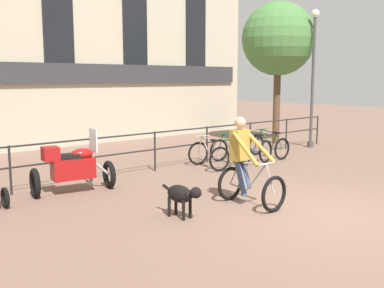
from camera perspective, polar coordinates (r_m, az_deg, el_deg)
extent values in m
plane|color=#7A5B4C|center=(8.47, 16.98, -8.69)|extent=(60.00, 60.00, 0.00)
cylinder|color=#232326|center=(10.12, -22.09, -3.12)|extent=(0.05, 0.05, 1.05)
cylinder|color=#232326|center=(10.86, -12.71, -1.96)|extent=(0.05, 0.05, 1.05)
cylinder|color=#232326|center=(11.85, -4.73, -0.93)|extent=(0.05, 0.05, 1.05)
cylinder|color=#232326|center=(13.04, 1.91, -0.06)|extent=(0.05, 0.05, 1.05)
cylinder|color=#232326|center=(14.37, 7.38, 0.66)|extent=(0.05, 0.05, 1.05)
cylinder|color=#232326|center=(15.81, 11.89, 1.25)|extent=(0.05, 0.05, 1.05)
cylinder|color=#232326|center=(17.34, 15.62, 1.73)|extent=(0.05, 0.05, 1.05)
cylinder|color=#232326|center=(11.78, -4.76, 1.45)|extent=(15.00, 0.04, 0.04)
cylinder|color=#232326|center=(11.84, -4.73, -0.68)|extent=(15.00, 0.04, 0.04)
cube|color=#BCB299|center=(16.84, -17.13, 14.88)|extent=(18.00, 0.60, 8.90)
cube|color=#333338|center=(16.40, -16.33, 8.61)|extent=(17.10, 0.12, 0.70)
cube|color=black|center=(16.61, -16.72, 16.54)|extent=(1.10, 0.06, 4.98)
cube|color=black|center=(18.15, -7.27, 16.09)|extent=(1.10, 0.06, 4.98)
cube|color=black|center=(20.07, 0.48, 15.40)|extent=(1.10, 0.06, 4.98)
torus|color=black|center=(8.36, 10.37, -6.27)|extent=(0.68, 0.07, 0.68)
torus|color=black|center=(9.05, 4.87, -5.02)|extent=(0.68, 0.07, 0.68)
cylinder|color=#9E998E|center=(8.57, 8.15, -4.22)|extent=(0.04, 0.49, 0.60)
cylinder|color=#9E998E|center=(8.78, 6.50, -4.10)|extent=(0.04, 0.23, 0.52)
cylinder|color=#9E998E|center=(8.58, 7.68, -2.45)|extent=(0.04, 0.66, 0.10)
cylinder|color=#9E998E|center=(8.91, 5.90, -5.42)|extent=(0.03, 0.44, 0.08)
cylinder|color=#9E998E|center=(8.92, 5.45, -3.72)|extent=(0.03, 0.26, 0.47)
cylinder|color=#9E998E|center=(8.36, 9.88, -4.40)|extent=(0.03, 0.23, 0.54)
cylinder|color=#9E998E|center=(8.36, 9.40, -2.53)|extent=(0.48, 0.04, 0.03)
cube|color=black|center=(8.79, 6.05, -2.25)|extent=(0.12, 0.24, 0.05)
cube|color=#AD8933|center=(8.74, 6.09, -0.12)|extent=(0.36, 0.22, 0.60)
sphere|color=tan|center=(8.69, 6.13, 2.75)|extent=(0.22, 0.22, 0.22)
cylinder|color=#AD8933|center=(8.37, 6.78, -0.60)|extent=(0.14, 0.72, 0.60)
cylinder|color=#AD8933|center=(8.68, 8.63, -0.31)|extent=(0.15, 0.72, 0.60)
cylinder|color=#384766|center=(8.74, 6.19, -4.33)|extent=(0.14, 0.31, 0.69)
cylinder|color=#384766|center=(8.83, 6.81, -3.82)|extent=(0.14, 0.31, 0.58)
ellipsoid|color=black|center=(7.90, -1.59, -6.35)|extent=(0.33, 0.57, 0.31)
cylinder|color=black|center=(7.76, -0.42, -6.45)|extent=(0.19, 0.19, 0.18)
sphere|color=black|center=(7.64, 0.50, -6.21)|extent=(0.20, 0.20, 0.20)
cone|color=black|center=(7.58, 1.00, -6.43)|extent=(0.12, 0.13, 0.11)
cylinder|color=black|center=(8.10, -3.26, -5.53)|extent=(0.08, 0.19, 0.11)
cylinder|color=black|center=(7.80, -1.08, -8.41)|extent=(0.06, 0.06, 0.36)
cylinder|color=black|center=(7.92, -0.23, -8.15)|extent=(0.06, 0.06, 0.36)
cylinder|color=black|center=(8.02, -2.91, -7.93)|extent=(0.06, 0.06, 0.36)
cylinder|color=black|center=(8.14, -2.06, -7.69)|extent=(0.06, 0.06, 0.36)
torus|color=black|center=(10.17, -10.49, -3.82)|extent=(0.22, 0.63, 0.62)
torus|color=black|center=(9.74, -19.31, -4.70)|extent=(0.22, 0.63, 0.62)
cube|color=maroon|center=(9.88, -14.85, -3.02)|extent=(0.93, 0.54, 0.44)
ellipsoid|color=maroon|center=(9.88, -13.82, -1.21)|extent=(0.53, 0.40, 0.24)
cube|color=black|center=(9.80, -15.52, -1.53)|extent=(0.60, 0.39, 0.10)
cylinder|color=#B2B2B7|center=(10.07, -11.59, -2.90)|extent=(0.45, 0.13, 0.41)
cube|color=silver|center=(9.92, -12.42, 0.45)|extent=(0.10, 0.44, 0.50)
cube|color=maroon|center=(9.70, -17.53, -1.17)|extent=(0.38, 0.41, 0.28)
torus|color=black|center=(12.66, 0.79, -1.20)|extent=(0.66, 0.17, 0.66)
torus|color=black|center=(11.80, 3.53, -1.91)|extent=(0.66, 0.17, 0.66)
cylinder|color=#9E998E|center=(12.29, 1.82, -0.40)|extent=(0.11, 0.47, 0.58)
cylinder|color=#9E998E|center=(12.03, 2.64, -0.75)|extent=(0.07, 0.22, 0.51)
cylinder|color=#9E998E|center=(12.17, 2.07, 0.69)|extent=(0.14, 0.63, 0.10)
cylinder|color=#9E998E|center=(11.98, 2.95, -1.88)|extent=(0.09, 0.42, 0.07)
cylinder|color=#9E998E|center=(11.86, 3.22, -0.77)|extent=(0.06, 0.25, 0.46)
cylinder|color=#9E998E|center=(12.54, 1.02, -0.10)|extent=(0.06, 0.21, 0.52)
cylinder|color=#9E998E|center=(12.43, 1.26, 1.01)|extent=(0.48, 0.11, 0.03)
cube|color=black|center=(11.92, 2.91, 0.46)|extent=(0.16, 0.26, 0.05)
torus|color=black|center=(13.22, 3.44, -0.80)|extent=(0.66, 0.13, 0.66)
torus|color=black|center=(12.43, 6.43, -1.43)|extent=(0.66, 0.13, 0.66)
cylinder|color=#194C2D|center=(12.87, 4.58, -0.02)|extent=(0.08, 0.47, 0.58)
cylinder|color=#194C2D|center=(12.64, 5.48, -0.34)|extent=(0.06, 0.22, 0.51)
cylinder|color=#194C2D|center=(12.77, 4.86, 1.02)|extent=(0.10, 0.63, 0.10)
cylinder|color=#194C2D|center=(12.59, 5.80, -1.41)|extent=(0.07, 0.42, 0.07)
cylinder|color=#194C2D|center=(12.48, 6.10, -0.35)|extent=(0.05, 0.25, 0.46)
cylinder|color=#194C2D|center=(13.11, 3.71, 0.25)|extent=(0.05, 0.21, 0.52)
cylinder|color=#194C2D|center=(13.01, 3.98, 1.32)|extent=(0.48, 0.08, 0.03)
cube|color=black|center=(12.53, 5.77, 0.81)|extent=(0.15, 0.25, 0.05)
torus|color=black|center=(13.73, 5.60, -0.48)|extent=(0.66, 0.15, 0.66)
torus|color=black|center=(13.16, 9.32, -0.94)|extent=(0.66, 0.15, 0.66)
cylinder|color=navy|center=(13.47, 7.03, 0.31)|extent=(0.10, 0.47, 0.58)
cylinder|color=navy|center=(13.30, 8.15, 0.05)|extent=(0.06, 0.22, 0.51)
cylinder|color=navy|center=(13.39, 7.38, 1.32)|extent=(0.12, 0.63, 0.10)
cylinder|color=navy|center=(13.28, 8.55, -0.95)|extent=(0.08, 0.42, 0.07)
cylinder|color=navy|center=(13.19, 8.92, 0.07)|extent=(0.06, 0.25, 0.46)
cylinder|color=navy|center=(13.64, 5.93, 0.54)|extent=(0.05, 0.21, 0.52)
cylinder|color=navy|center=(13.56, 6.28, 1.57)|extent=(0.48, 0.09, 0.03)
cube|color=black|center=(13.22, 8.52, 1.16)|extent=(0.15, 0.25, 0.05)
torus|color=black|center=(14.44, 8.16, -0.10)|extent=(0.66, 0.09, 0.66)
torus|color=black|center=(13.75, 11.36, -0.60)|extent=(0.66, 0.09, 0.66)
cylinder|color=#194C2D|center=(14.13, 9.39, 0.64)|extent=(0.05, 0.47, 0.58)
cylinder|color=#194C2D|center=(13.93, 10.35, 0.37)|extent=(0.04, 0.22, 0.51)
cylinder|color=#194C2D|center=(14.04, 9.70, 1.60)|extent=(0.06, 0.63, 0.10)
cylinder|color=#194C2D|center=(13.89, 10.69, -0.60)|extent=(0.04, 0.42, 0.07)
cylinder|color=#194C2D|center=(13.79, 11.02, 0.37)|extent=(0.03, 0.25, 0.46)
cylinder|color=#194C2D|center=(14.34, 8.46, 0.87)|extent=(0.03, 0.21, 0.52)
cylinder|color=#194C2D|center=(14.24, 8.76, 1.85)|extent=(0.48, 0.05, 0.03)
cube|color=black|center=(13.83, 10.68, 1.42)|extent=(0.13, 0.24, 0.05)
torus|color=black|center=(9.21, -22.64, -6.32)|extent=(0.10, 0.40, 0.40)
cylinder|color=#424247|center=(16.52, 14.79, -0.04)|extent=(0.22, 0.22, 0.20)
cylinder|color=#424247|center=(16.36, 15.07, 7.45)|extent=(0.10, 0.10, 4.51)
sphere|color=silver|center=(16.50, 15.40, 15.69)|extent=(0.28, 0.28, 0.28)
cylinder|color=brown|center=(17.10, 10.70, 5.29)|extent=(0.26, 0.26, 3.12)
sphere|color=#477A3D|center=(17.14, 10.91, 12.98)|extent=(2.68, 2.68, 2.68)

